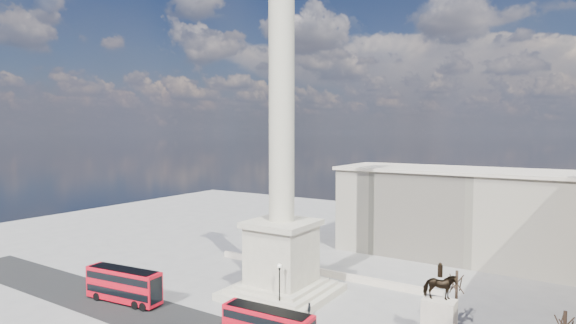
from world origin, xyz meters
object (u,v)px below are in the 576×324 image
at_px(victorian_lamp, 279,284).
at_px(pedestrian_crossing, 309,310).
at_px(red_bus_a, 124,285).
at_px(nelsons_column, 282,206).
at_px(equestrian_statue, 439,314).

xyz_separation_m(victorian_lamp, pedestrian_crossing, (3.95, 0.87, -2.87)).
bearing_deg(red_bus_a, pedestrian_crossing, 15.13).
height_order(nelsons_column, pedestrian_crossing, nelsons_column).
bearing_deg(nelsons_column, red_bus_a, -139.98).
bearing_deg(red_bus_a, equestrian_statue, 9.40).
xyz_separation_m(equestrian_statue, pedestrian_crossing, (-15.58, -1.87, -2.25)).
distance_m(equestrian_statue, pedestrian_crossing, 15.86).
relative_size(victorian_lamp, equestrian_statue, 0.71).
relative_size(nelsons_column, equestrian_statue, 5.55).
relative_size(red_bus_a, equestrian_statue, 1.32).
bearing_deg(nelsons_column, victorian_lamp, -59.19).
bearing_deg(nelsons_column, equestrian_statue, -6.40).
relative_size(red_bus_a, pedestrian_crossing, 6.56).
xyz_separation_m(red_bus_a, pedestrian_crossing, (23.77, 9.58, -1.56)).
xyz_separation_m(victorian_lamp, equestrian_statue, (19.53, 2.73, -0.62)).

